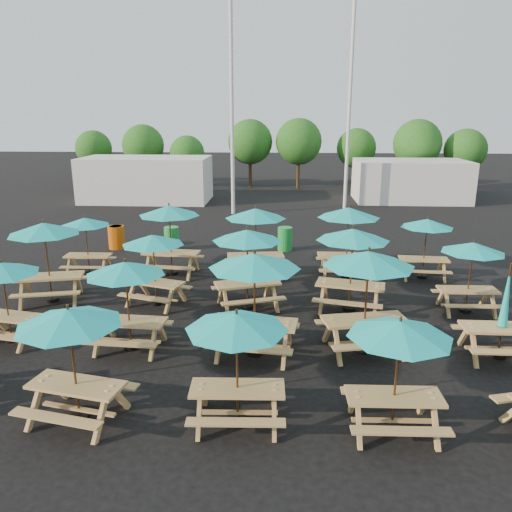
# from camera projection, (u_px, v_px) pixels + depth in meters

# --- Properties ---
(ground) EXTENTS (120.00, 120.00, 0.00)m
(ground) POSITION_uv_depth(u_px,v_px,m) (253.00, 306.00, 14.77)
(ground) COLOR black
(ground) RESTS_ON ground
(picnic_unit_1) EXTENTS (2.04, 2.04, 2.07)m
(picnic_unit_1) POSITION_uv_depth(u_px,v_px,m) (2.00, 274.00, 11.99)
(picnic_unit_1) COLOR tan
(picnic_unit_1) RESTS_ON ground
(picnic_unit_2) EXTENTS (2.48, 2.48, 2.46)m
(picnic_unit_2) POSITION_uv_depth(u_px,v_px,m) (44.00, 234.00, 14.53)
(picnic_unit_2) COLOR tan
(picnic_unit_2) RESTS_ON ground
(picnic_unit_3) EXTENTS (1.74, 1.74, 2.03)m
(picnic_unit_3) POSITION_uv_depth(u_px,v_px,m) (85.00, 225.00, 17.30)
(picnic_unit_3) COLOR tan
(picnic_unit_3) RESTS_ON ground
(picnic_unit_4) EXTENTS (2.22, 2.22, 2.23)m
(picnic_unit_4) POSITION_uv_depth(u_px,v_px,m) (69.00, 325.00, 8.76)
(picnic_unit_4) COLOR tan
(picnic_unit_4) RESTS_ON ground
(picnic_unit_5) EXTENTS (1.97, 1.97, 2.21)m
(picnic_unit_5) POSITION_uv_depth(u_px,v_px,m) (126.00, 274.00, 11.55)
(picnic_unit_5) COLOR tan
(picnic_unit_5) RESTS_ON ground
(picnic_unit_6) EXTENTS (2.29, 2.29, 2.16)m
(picnic_unit_6) POSITION_uv_depth(u_px,v_px,m) (153.00, 244.00, 14.36)
(picnic_unit_6) COLOR tan
(picnic_unit_6) RESTS_ON ground
(picnic_unit_7) EXTENTS (2.27, 2.27, 2.49)m
(picnic_unit_7) POSITION_uv_depth(u_px,v_px,m) (169.00, 215.00, 17.03)
(picnic_unit_7) COLOR tan
(picnic_unit_7) RESTS_ON ground
(picnic_unit_8) EXTENTS (1.90, 1.90, 2.18)m
(picnic_unit_8) POSITION_uv_depth(u_px,v_px,m) (237.00, 329.00, 8.68)
(picnic_unit_8) COLOR tan
(picnic_unit_8) RESTS_ON ground
(picnic_unit_9) EXTENTS (2.34, 2.34, 2.50)m
(picnic_unit_9) POSITION_uv_depth(u_px,v_px,m) (255.00, 268.00, 11.20)
(picnic_unit_9) COLOR tan
(picnic_unit_9) RESTS_ON ground
(picnic_unit_10) EXTENTS (2.53, 2.53, 2.37)m
(picnic_unit_10) POSITION_uv_depth(u_px,v_px,m) (247.00, 241.00, 14.04)
(picnic_unit_10) COLOR tan
(picnic_unit_10) RESTS_ON ground
(picnic_unit_11) EXTENTS (2.32, 2.32, 2.45)m
(picnic_unit_11) POSITION_uv_depth(u_px,v_px,m) (256.00, 218.00, 16.71)
(picnic_unit_11) COLOR tan
(picnic_unit_11) RESTS_ON ground
(picnic_unit_12) EXTENTS (1.85, 1.85, 2.15)m
(picnic_unit_12) POSITION_uv_depth(u_px,v_px,m) (399.00, 336.00, 8.45)
(picnic_unit_12) COLOR tan
(picnic_unit_12) RESTS_ON ground
(picnic_unit_13) EXTENTS (2.49, 2.49, 2.51)m
(picnic_unit_13) POSITION_uv_depth(u_px,v_px,m) (368.00, 265.00, 11.35)
(picnic_unit_13) COLOR tan
(picnic_unit_13) RESTS_ON ground
(picnic_unit_14) EXTENTS (2.46, 2.46, 2.44)m
(picnic_unit_14) POSITION_uv_depth(u_px,v_px,m) (353.00, 240.00, 13.85)
(picnic_unit_14) COLOR tan
(picnic_unit_14) RESTS_ON ground
(picnic_unit_15) EXTENTS (2.11, 2.11, 2.50)m
(picnic_unit_15) POSITION_uv_depth(u_px,v_px,m) (349.00, 217.00, 16.65)
(picnic_unit_15) COLOR tan
(picnic_unit_15) RESTS_ON ground
(picnic_unit_17) EXTENTS (1.79, 1.57, 2.29)m
(picnic_unit_17) POSITION_uv_depth(u_px,v_px,m) (503.00, 320.00, 11.40)
(picnic_unit_17) COLOR tan
(picnic_unit_17) RESTS_ON ground
(picnic_unit_18) EXTENTS (1.77, 1.77, 2.07)m
(picnic_unit_18) POSITION_uv_depth(u_px,v_px,m) (473.00, 252.00, 13.82)
(picnic_unit_18) COLOR tan
(picnic_unit_18) RESTS_ON ground
(picnic_unit_19) EXTENTS (1.87, 1.87, 2.09)m
(picnic_unit_19) POSITION_uv_depth(u_px,v_px,m) (427.00, 227.00, 16.78)
(picnic_unit_19) COLOR tan
(picnic_unit_19) RESTS_ON ground
(waste_bin_0) EXTENTS (0.60, 0.60, 0.97)m
(waste_bin_0) POSITION_uv_depth(u_px,v_px,m) (116.00, 237.00, 20.87)
(waste_bin_0) COLOR #CB580B
(waste_bin_0) RESTS_ON ground
(waste_bin_1) EXTENTS (0.60, 0.60, 0.97)m
(waste_bin_1) POSITION_uv_depth(u_px,v_px,m) (117.00, 237.00, 20.88)
(waste_bin_1) COLOR #CB580B
(waste_bin_1) RESTS_ON ground
(waste_bin_2) EXTENTS (0.60, 0.60, 0.97)m
(waste_bin_2) POSITION_uv_depth(u_px,v_px,m) (172.00, 238.00, 20.69)
(waste_bin_2) COLOR green
(waste_bin_2) RESTS_ON ground
(waste_bin_3) EXTENTS (0.60, 0.60, 0.97)m
(waste_bin_3) POSITION_uv_depth(u_px,v_px,m) (285.00, 239.00, 20.64)
(waste_bin_3) COLOR green
(waste_bin_3) RESTS_ON ground
(mast_0) EXTENTS (0.20, 0.20, 12.00)m
(mast_0) POSITION_uv_depth(u_px,v_px,m) (232.00, 103.00, 26.66)
(mast_0) COLOR silver
(mast_0) RESTS_ON ground
(mast_1) EXTENTS (0.20, 0.20, 12.00)m
(mast_1) POSITION_uv_depth(u_px,v_px,m) (350.00, 104.00, 28.23)
(mast_1) COLOR silver
(mast_1) RESTS_ON ground
(event_tent_0) EXTENTS (8.00, 4.00, 2.80)m
(event_tent_0) POSITION_uv_depth(u_px,v_px,m) (147.00, 179.00, 32.09)
(event_tent_0) COLOR silver
(event_tent_0) RESTS_ON ground
(event_tent_1) EXTENTS (7.00, 4.00, 2.60)m
(event_tent_1) POSITION_uv_depth(u_px,v_px,m) (410.00, 181.00, 32.16)
(event_tent_1) COLOR silver
(event_tent_1) RESTS_ON ground
(tree_0) EXTENTS (2.80, 2.80, 4.24)m
(tree_0) POSITION_uv_depth(u_px,v_px,m) (94.00, 149.00, 38.98)
(tree_0) COLOR #382314
(tree_0) RESTS_ON ground
(tree_1) EXTENTS (3.11, 3.11, 4.72)m
(tree_1) POSITION_uv_depth(u_px,v_px,m) (143.00, 146.00, 37.37)
(tree_1) COLOR #382314
(tree_1) RESTS_ON ground
(tree_2) EXTENTS (2.59, 2.59, 3.93)m
(tree_2) POSITION_uv_depth(u_px,v_px,m) (187.00, 153.00, 37.09)
(tree_2) COLOR #382314
(tree_2) RESTS_ON ground
(tree_3) EXTENTS (3.36, 3.36, 5.09)m
(tree_3) POSITION_uv_depth(u_px,v_px,m) (250.00, 142.00, 37.65)
(tree_3) COLOR #382314
(tree_3) RESTS_ON ground
(tree_4) EXTENTS (3.41, 3.41, 5.17)m
(tree_4) POSITION_uv_depth(u_px,v_px,m) (299.00, 142.00, 37.00)
(tree_4) COLOR #382314
(tree_4) RESTS_ON ground
(tree_5) EXTENTS (2.94, 2.94, 4.45)m
(tree_5) POSITION_uv_depth(u_px,v_px,m) (356.00, 148.00, 37.30)
(tree_5) COLOR #382314
(tree_5) RESTS_ON ground
(tree_6) EXTENTS (3.38, 3.38, 5.13)m
(tree_6) POSITION_uv_depth(u_px,v_px,m) (417.00, 144.00, 35.25)
(tree_6) COLOR #382314
(tree_6) RESTS_ON ground
(tree_7) EXTENTS (2.95, 2.95, 4.48)m
(tree_7) POSITION_uv_depth(u_px,v_px,m) (465.00, 150.00, 35.21)
(tree_7) COLOR #382314
(tree_7) RESTS_ON ground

